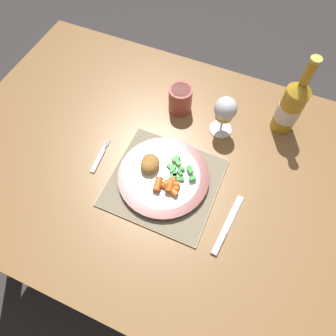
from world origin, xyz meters
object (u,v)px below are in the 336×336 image
Objects in this scene: drinking_cup at (180,99)px; fork at (99,158)px; table_knife at (225,229)px; bottle at (291,106)px; dining_table at (178,180)px; dinner_plate at (164,177)px; wine_glass at (225,110)px.

fork is at bearing -118.51° from drinking_cup.
bottle is at bearing 81.80° from table_knife.
drinking_cup is at bearing 61.49° from fork.
table_knife is (0.44, -0.06, 0.00)m from fork.
fork is 0.62m from bottle.
dining_table is at bearing -68.54° from drinking_cup.
table_knife is 2.08× the size of drinking_cup.
fork is at bearing -164.62° from dining_table.
dining_table is 11.73× the size of fork.
drinking_cup is at bearing 128.38° from table_knife.
drinking_cup reaches higher than table_knife.
dinner_plate is at bearing -117.82° from dining_table.
dinner_plate is at bearing 3.53° from fork.
table_knife is at bearing -8.33° from fork.
bottle is (0.50, 0.35, 0.10)m from fork.
table_knife reaches higher than fork.
bottle is at bearing 50.40° from dinner_plate.
bottle is 0.35m from drinking_cup.
wine_glass is 0.17m from drinking_cup.
fork is 0.88× the size of wine_glass.
fork is (-0.22, -0.01, -0.01)m from dinner_plate.
drinking_cup is (-0.16, 0.03, -0.05)m from wine_glass.
dining_table is at bearing 145.74° from table_knife.
dining_table is at bearing -131.46° from bottle.
dinner_plate is 0.22m from fork.
table_knife is 0.68× the size of bottle.
drinking_cup reaches higher than dining_table.
wine_glass is at bearing -152.59° from bottle.
drinking_cup is (-0.06, 0.28, 0.03)m from dinner_plate.
dinner_plate reaches higher than dining_table.
dinner_plate is 0.28m from drinking_cup.
dining_table is 0.25m from table_knife.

